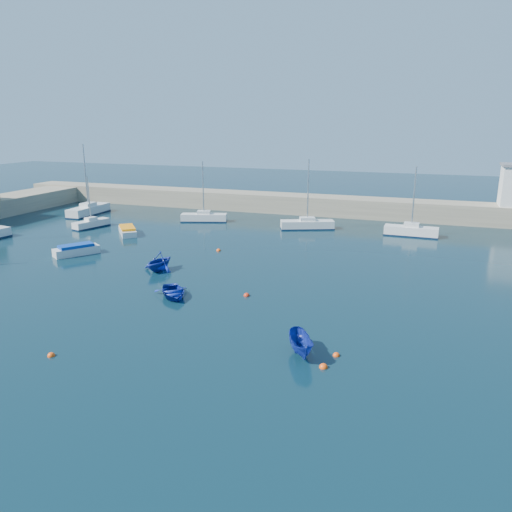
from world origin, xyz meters
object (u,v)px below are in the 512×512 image
(sailboat_5, at_px, (204,217))
(dinghy_center, at_px, (173,292))
(dinghy_left, at_px, (159,261))
(dinghy_right, at_px, (301,345))
(sailboat_6, at_px, (307,224))
(sailboat_3, at_px, (91,224))
(sailboat_7, at_px, (411,231))
(sailboat_4, at_px, (89,210))
(motorboat_1, at_px, (76,250))
(motorboat_2, at_px, (127,231))

(sailboat_5, relative_size, dinghy_center, 2.21)
(dinghy_center, bearing_deg, dinghy_left, 90.74)
(dinghy_right, bearing_deg, sailboat_6, 77.59)
(sailboat_3, distance_m, sailboat_7, 39.38)
(sailboat_6, bearing_deg, sailboat_3, 85.57)
(sailboat_4, xyz_separation_m, dinghy_left, (23.80, -21.07, 0.20))
(sailboat_4, relative_size, sailboat_5, 1.24)
(dinghy_center, xyz_separation_m, dinghy_left, (-4.55, 5.76, 0.50))
(sailboat_6, xyz_separation_m, sailboat_7, (12.45, 0.25, 0.04))
(sailboat_6, xyz_separation_m, motorboat_1, (-19.03, -19.90, -0.08))
(sailboat_3, relative_size, sailboat_4, 0.65)
(motorboat_1, bearing_deg, dinghy_right, 5.57)
(sailboat_6, xyz_separation_m, dinghy_center, (-3.76, -27.72, -0.21))
(sailboat_5, relative_size, motorboat_1, 1.77)
(sailboat_3, xyz_separation_m, sailboat_4, (-6.14, 7.50, 0.15))
(sailboat_3, height_order, dinghy_center, sailboat_3)
(motorboat_2, height_order, dinghy_left, dinghy_left)
(motorboat_2, bearing_deg, motorboat_1, -127.30)
(dinghy_right, bearing_deg, motorboat_2, 113.34)
(sailboat_3, height_order, motorboat_1, sailboat_3)
(sailboat_7, distance_m, dinghy_center, 32.33)
(sailboat_5, bearing_deg, sailboat_6, -107.81)
(sailboat_5, height_order, dinghy_left, sailboat_5)
(sailboat_3, bearing_deg, dinghy_right, -21.25)
(sailboat_4, height_order, motorboat_1, sailboat_4)
(dinghy_right, bearing_deg, sailboat_7, 56.95)
(motorboat_2, xyz_separation_m, dinghy_right, (27.52, -23.89, 0.17))
(sailboat_6, relative_size, dinghy_right, 2.67)
(dinghy_center, height_order, dinghy_left, dinghy_left)
(motorboat_2, relative_size, dinghy_center, 1.27)
(sailboat_7, relative_size, dinghy_right, 2.52)
(sailboat_4, bearing_deg, sailboat_7, 0.06)
(motorboat_2, height_order, dinghy_center, motorboat_2)
(motorboat_1, xyz_separation_m, motorboat_2, (-0.46, 9.78, -0.05))
(sailboat_7, xyz_separation_m, dinghy_center, (-16.22, -27.97, -0.25))
(sailboat_6, height_order, dinghy_right, sailboat_6)
(sailboat_3, height_order, dinghy_right, sailboat_3)
(sailboat_4, bearing_deg, sailboat_6, 0.19)
(sailboat_6, distance_m, dinghy_center, 27.97)
(sailboat_4, relative_size, dinghy_left, 3.00)
(sailboat_5, bearing_deg, motorboat_1, 148.66)
(dinghy_center, distance_m, dinghy_left, 7.36)
(sailboat_5, xyz_separation_m, motorboat_1, (-4.80, -19.91, -0.08))
(sailboat_3, bearing_deg, sailboat_4, 145.09)
(motorboat_2, bearing_deg, dinghy_center, -88.20)
(sailboat_6, relative_size, motorboat_2, 1.86)
(dinghy_right, bearing_deg, sailboat_4, 114.78)
(sailboat_4, bearing_deg, sailboat_3, -52.06)
(motorboat_2, relative_size, dinghy_left, 1.39)
(dinghy_center, bearing_deg, motorboat_2, 94.26)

